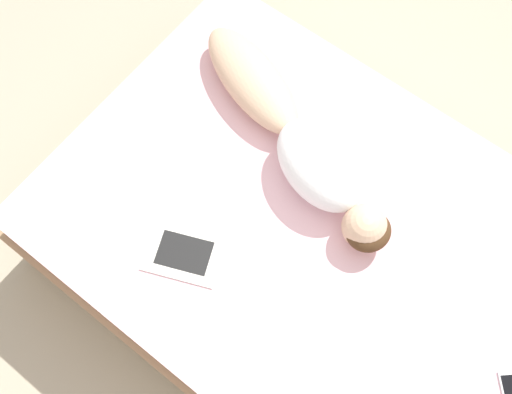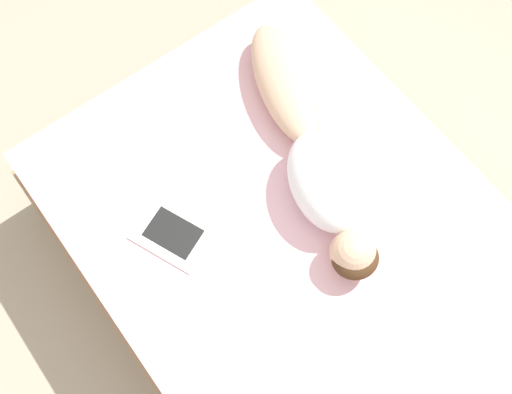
% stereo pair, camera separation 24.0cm
% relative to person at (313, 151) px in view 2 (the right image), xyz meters
% --- Properties ---
extents(ground_plane, '(12.00, 12.00, 0.00)m').
position_rel_person_xyz_m(ground_plane, '(0.24, 0.26, -0.69)').
color(ground_plane, '#B7A88E').
extents(bed, '(1.61, 2.21, 0.59)m').
position_rel_person_xyz_m(bed, '(0.24, 0.26, -0.40)').
color(bed, tan).
rests_on(bed, ground_plane).
extents(person, '(0.60, 1.22, 0.22)m').
position_rel_person_xyz_m(person, '(0.00, 0.00, 0.00)').
color(person, '#DBB28E').
rests_on(person, bed).
extents(open_magazine, '(0.52, 0.44, 0.01)m').
position_rel_person_xyz_m(open_magazine, '(0.55, -0.12, -0.09)').
color(open_magazine, silver).
rests_on(open_magazine, bed).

